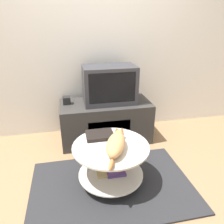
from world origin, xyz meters
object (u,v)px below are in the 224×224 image
object	(u,v)px
tv	(109,85)
cat	(116,144)
dvd_box	(100,135)
speaker	(67,100)

from	to	relation	value
tv	cat	distance (m)	1.03
tv	dvd_box	world-z (taller)	tv
dvd_box	cat	distance (m)	0.29
tv	dvd_box	size ratio (longest dim) A/B	2.39
tv	dvd_box	distance (m)	0.82
speaker	cat	size ratio (longest dim) A/B	0.17
speaker	dvd_box	xyz separation A→B (m)	(0.31, -0.77, -0.12)
speaker	dvd_box	size ratio (longest dim) A/B	0.34
dvd_box	cat	world-z (taller)	cat
tv	speaker	distance (m)	0.58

